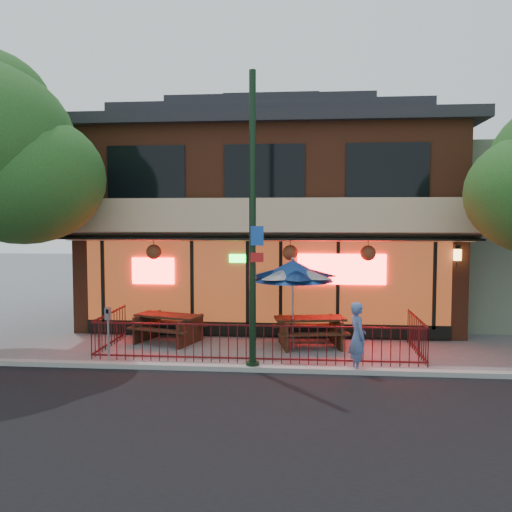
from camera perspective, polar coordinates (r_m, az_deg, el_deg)
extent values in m
plane|color=gray|center=(13.54, -0.19, -11.44)|extent=(80.00, 80.00, 0.00)
cube|color=black|center=(7.96, -4.64, -22.93)|extent=(80.00, 11.00, 0.00)
cube|color=#999993|center=(13.05, -0.40, -11.77)|extent=(80.00, 0.25, 0.12)
cube|color=brown|center=(20.23, 1.74, 2.99)|extent=(12.00, 8.00, 6.50)
cube|color=#59230F|center=(16.34, 0.87, -2.88)|extent=(11.00, 0.06, 2.60)
cube|color=#FF0C0C|center=(16.20, 8.99, -1.38)|extent=(2.60, 0.04, 0.90)
cube|color=#FF0C0C|center=(16.82, -10.78, -1.55)|extent=(1.30, 0.04, 0.80)
cube|color=#D5B086|center=(15.74, 0.74, 3.80)|extent=(12.20, 1.33, 1.26)
cube|color=black|center=(16.94, -11.50, 8.64)|extent=(2.40, 0.06, 1.60)
cube|color=black|center=(16.28, 0.88, 8.91)|extent=(2.40, 0.06, 1.60)
cube|color=black|center=(16.40, 13.67, 8.76)|extent=(2.40, 0.06, 1.60)
cube|color=black|center=(16.53, 0.86, -7.71)|extent=(11.00, 0.12, 0.40)
cube|color=#FFC672|center=(16.63, 20.45, 0.11)|extent=(0.18, 0.18, 0.32)
cube|color=#4C1012|center=(13.51, -0.11, -7.33)|extent=(8.40, 0.04, 0.04)
cube|color=#4C1012|center=(13.70, -0.11, -10.74)|extent=(8.40, 0.04, 0.04)
cube|color=#4C1012|center=(15.71, -15.17, -5.88)|extent=(0.04, 2.60, 0.04)
cube|color=#4C1012|center=(15.03, 16.63, -6.35)|extent=(0.04, 2.60, 0.04)
cylinder|color=#4C1012|center=(13.61, -0.11, -9.19)|extent=(0.02, 0.02, 1.00)
cylinder|color=black|center=(12.65, -0.36, 3.52)|extent=(0.16, 0.16, 7.00)
cylinder|color=black|center=(13.13, -0.36, -11.49)|extent=(0.32, 0.32, 0.20)
cube|color=#194CB2|center=(12.50, 0.12, 2.14)|extent=(0.30, 0.02, 0.45)
cube|color=red|center=(12.53, 0.12, -0.15)|extent=(0.30, 0.02, 0.22)
cube|color=#362013|center=(16.49, -11.37, -7.32)|extent=(0.49, 1.32, 0.78)
cube|color=#362013|center=(15.71, -6.90, -7.84)|extent=(0.49, 1.32, 0.78)
cube|color=#362013|center=(16.02, -9.20, -6.21)|extent=(2.05, 1.34, 0.06)
cube|color=#362013|center=(15.60, -10.35, -7.69)|extent=(1.89, 0.87, 0.05)
cube|color=#362013|center=(16.56, -8.10, -6.98)|extent=(1.89, 0.87, 0.05)
cube|color=#3A2514|center=(15.31, 2.89, -8.10)|extent=(0.33, 1.39, 0.80)
cube|color=#3A2514|center=(15.60, 8.43, -7.91)|extent=(0.33, 1.39, 0.80)
cube|color=#3A2514|center=(15.36, 5.70, -6.56)|extent=(2.06, 1.16, 0.06)
cube|color=#3A2514|center=(14.85, 6.14, -8.20)|extent=(1.96, 0.66, 0.05)
cube|color=#3A2514|center=(15.99, 5.26, -7.31)|extent=(1.96, 0.66, 0.05)
cylinder|color=gray|center=(15.07, 3.89, -5.33)|extent=(0.05, 0.05, 2.33)
cone|color=navy|center=(14.94, 3.91, -1.52)|extent=(2.22, 2.22, 0.58)
sphere|color=gray|center=(14.92, 3.91, -0.31)|extent=(0.11, 0.11, 0.11)
imported|color=#4E679C|center=(13.00, 10.64, -8.40)|extent=(0.54, 0.69, 1.66)
cylinder|color=#919599|center=(13.80, -15.27, -8.79)|extent=(0.05, 0.05, 1.17)
cube|color=#919599|center=(13.66, -15.32, -5.88)|extent=(0.16, 0.15, 0.30)
cube|color=black|center=(13.60, -15.41, -5.65)|extent=(0.08, 0.04, 0.11)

